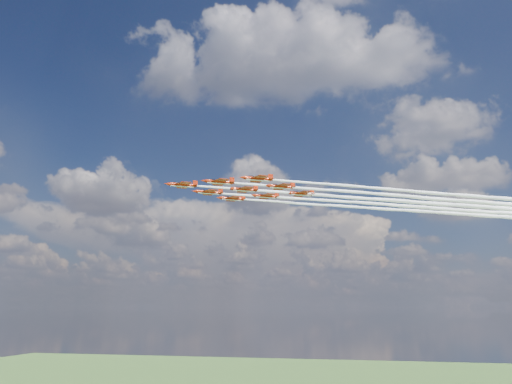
{
  "coord_description": "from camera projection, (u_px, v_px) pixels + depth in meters",
  "views": [
    {
      "loc": [
        33.92,
        -161.91,
        44.48
      ],
      "look_at": [
        -1.81,
        -4.21,
        82.0
      ],
      "focal_mm": 35.0,
      "sensor_mm": 36.0,
      "label": 1
    }
  ],
  "objects": [
    {
      "name": "jet_row4_starb",
      "position": [
        429.0,
        208.0,
        197.28
      ],
      "size": [
        124.66,
        75.4,
        2.7
      ],
      "rotation": [
        0.0,
        0.0,
        0.53
      ],
      "color": "#A62109"
    },
    {
      "name": "jet_row3_port",
      "position": [
        445.0,
        194.0,
        173.22
      ],
      "size": [
        124.66,
        75.4,
        2.7
      ],
      "rotation": [
        0.0,
        0.0,
        0.53
      ],
      "color": "#A62109"
    },
    {
      "name": "jet_row2_port",
      "position": [
        406.0,
        196.0,
        177.13
      ],
      "size": [
        124.66,
        75.4,
        2.7
      ],
      "rotation": [
        0.0,
        0.0,
        0.53
      ],
      "color": "#A62109"
    },
    {
      "name": "jet_row2_starb",
      "position": [
        383.0,
        204.0,
        191.12
      ],
      "size": [
        124.66,
        75.4,
        2.7
      ],
      "rotation": [
        0.0,
        0.0,
        0.53
      ],
      "color": "#A62109"
    },
    {
      "name": "jet_row4_port",
      "position": [
        455.0,
        200.0,
        183.29
      ],
      "size": [
        124.66,
        75.4,
        2.7
      ],
      "rotation": [
        0.0,
        0.0,
        0.53
      ],
      "color": "#A62109"
    },
    {
      "name": "jet_lead",
      "position": [
        370.0,
        199.0,
        181.04
      ],
      "size": [
        124.66,
        75.4,
        2.7
      ],
      "rotation": [
        0.0,
        0.0,
        0.53
      ],
      "color": "#A62109"
    },
    {
      "name": "jet_tail",
      "position": [
        464.0,
        206.0,
        193.37
      ],
      "size": [
        124.66,
        75.4,
        2.7
      ],
      "rotation": [
        0.0,
        0.0,
        0.53
      ],
      "color": "#A62109"
    },
    {
      "name": "jet_row3_starb",
      "position": [
        396.0,
        210.0,
        201.19
      ],
      "size": [
        124.66,
        75.4,
        2.7
      ],
      "rotation": [
        0.0,
        0.0,
        0.53
      ],
      "color": "#A62109"
    },
    {
      "name": "jet_row3_centre",
      "position": [
        418.0,
        202.0,
        187.21
      ],
      "size": [
        124.66,
        75.4,
        2.7
      ],
      "rotation": [
        0.0,
        0.0,
        0.53
      ],
      "color": "#A62109"
    }
  ]
}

